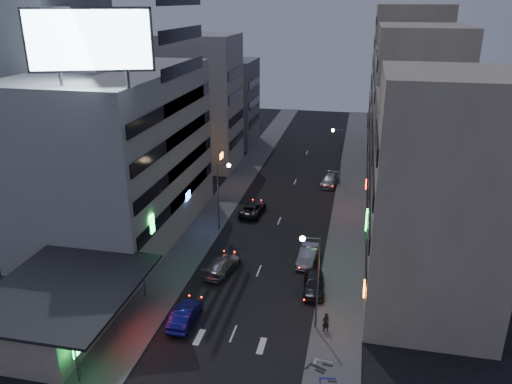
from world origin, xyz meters
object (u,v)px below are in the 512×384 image
(person, at_px, (326,322))
(scooter_blue, at_px, (337,372))
(parked_car_right_mid, at_px, (308,255))
(scooter_black_b, at_px, (327,363))
(scooter_silver_b, at_px, (334,355))
(road_car_silver, at_px, (222,265))
(parked_car_left, at_px, (253,208))
(road_car_blue, at_px, (185,315))
(parked_car_right_near, at_px, (314,284))
(parked_car_right_far, at_px, (330,180))

(person, distance_m, scooter_blue, 5.24)
(parked_car_right_mid, xyz_separation_m, scooter_black_b, (3.11, -15.49, -0.06))
(scooter_blue, relative_size, scooter_silver_b, 0.88)
(road_car_silver, bearing_deg, parked_car_left, -79.02)
(road_car_blue, xyz_separation_m, scooter_black_b, (11.79, -3.32, -0.04))
(parked_car_right_mid, height_order, scooter_blue, parked_car_right_mid)
(person, bearing_deg, parked_car_left, -95.30)
(scooter_black_b, distance_m, scooter_silver_b, 1.00)
(parked_car_right_mid, relative_size, person, 2.83)
(road_car_silver, height_order, scooter_black_b, road_car_silver)
(parked_car_right_near, xyz_separation_m, scooter_black_b, (2.00, -10.18, -0.07))
(parked_car_right_mid, height_order, person, person)
(parked_car_right_far, xyz_separation_m, person, (2.14, -33.93, 0.24))
(parked_car_right_far, relative_size, road_car_silver, 0.95)
(parked_car_right_near, height_order, parked_car_left, parked_car_right_near)
(parked_car_right_mid, xyz_separation_m, person, (2.62, -11.04, 0.18))
(person, bearing_deg, parked_car_right_mid, -108.04)
(road_car_silver, bearing_deg, parked_car_right_far, -97.08)
(road_car_blue, relative_size, scooter_black_b, 2.34)
(parked_car_right_far, height_order, scooter_blue, parked_car_right_far)
(person, relative_size, scooter_black_b, 0.85)
(scooter_blue, distance_m, scooter_black_b, 0.95)
(parked_car_right_mid, relative_size, scooter_silver_b, 2.38)
(person, relative_size, scooter_silver_b, 0.84)
(scooter_silver_b, bearing_deg, scooter_black_b, 163.46)
(parked_car_right_mid, xyz_separation_m, parked_car_right_far, (0.49, 22.89, -0.06))
(parked_car_left, relative_size, road_car_blue, 1.13)
(parked_car_right_mid, relative_size, road_car_blue, 1.03)
(person, bearing_deg, road_car_blue, -25.70)
(scooter_black_b, bearing_deg, road_car_silver, 66.84)
(parked_car_right_mid, relative_size, parked_car_left, 0.91)
(parked_car_right_mid, distance_m, road_car_silver, 8.71)
(parked_car_right_near, xyz_separation_m, parked_car_left, (-9.14, 16.01, -0.07))
(parked_car_right_mid, relative_size, scooter_black_b, 2.40)
(scooter_blue, bearing_deg, road_car_blue, 64.40)
(parked_car_right_mid, bearing_deg, scooter_blue, -71.90)
(parked_car_right_far, relative_size, person, 2.97)
(parked_car_right_near, distance_m, road_car_blue, 11.96)
(scooter_blue, bearing_deg, scooter_black_b, 38.94)
(parked_car_right_far, bearing_deg, parked_car_right_near, -82.73)
(parked_car_left, distance_m, road_car_blue, 22.88)
(parked_car_right_far, bearing_deg, parked_car_left, -118.95)
(person, distance_m, scooter_silver_b, 3.66)
(road_car_silver, relative_size, person, 3.11)
(parked_car_right_near, relative_size, person, 2.77)
(scooter_black_b, bearing_deg, person, 30.19)
(parked_car_left, relative_size, person, 3.10)
(parked_car_right_mid, bearing_deg, person, -71.79)
(scooter_blue, distance_m, scooter_silver_b, 1.59)
(scooter_blue, bearing_deg, scooter_silver_b, 2.61)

